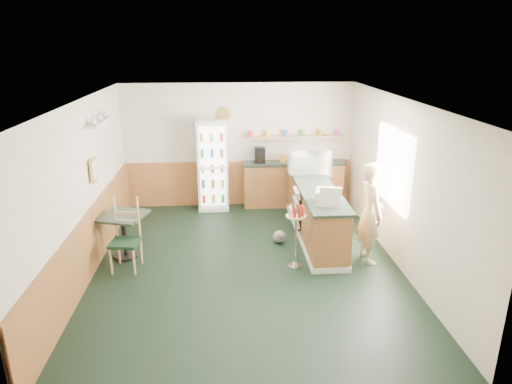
{
  "coord_description": "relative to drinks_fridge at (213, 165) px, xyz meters",
  "views": [
    {
      "loc": [
        -0.33,
        -6.8,
        3.57
      ],
      "look_at": [
        0.21,
        0.6,
        1.07
      ],
      "focal_mm": 32.0,
      "sensor_mm": 36.0,
      "label": 1
    }
  ],
  "objects": [
    {
      "name": "cash_register",
      "position": [
        1.92,
        -2.62,
        0.14
      ],
      "size": [
        0.48,
        0.49,
        0.22
      ],
      "primitive_type": "cube",
      "rotation": [
        0.0,
        0.0,
        -0.25
      ],
      "color": "beige",
      "rests_on": "service_counter"
    },
    {
      "name": "condiment_stand",
      "position": [
        1.37,
        -2.83,
        -0.29
      ],
      "size": [
        0.33,
        0.33,
        1.04
      ],
      "rotation": [
        0.0,
        0.0,
        -0.4
      ],
      "color": "silver",
      "rests_on": "ground"
    },
    {
      "name": "display_case",
      "position": [
        1.92,
        -0.95,
        0.26
      ],
      "size": [
        0.83,
        0.43,
        0.47
      ],
      "color": "silver",
      "rests_on": "service_counter"
    },
    {
      "name": "service_counter",
      "position": [
        1.92,
        -1.67,
        -0.53
      ],
      "size": [
        0.68,
        3.01,
        1.01
      ],
      "color": "#9F6433",
      "rests_on": "ground"
    },
    {
      "name": "cafe_chair",
      "position": [
        -1.37,
        -2.65,
        -0.37
      ],
      "size": [
        0.49,
        0.49,
        1.18
      ],
      "rotation": [
        0.0,
        0.0,
        -0.13
      ],
      "color": "black",
      "rests_on": "ground"
    },
    {
      "name": "shopkeeper",
      "position": [
        2.62,
        -2.72,
        -0.13
      ],
      "size": [
        0.46,
        0.6,
        1.71
      ],
      "primitive_type": "imported",
      "rotation": [
        0.0,
        0.0,
        1.65
      ],
      "color": "tan",
      "rests_on": "ground"
    },
    {
      "name": "ground",
      "position": [
        0.57,
        -2.74,
        -0.99
      ],
      "size": [
        6.0,
        6.0,
        0.0
      ],
      "primitive_type": "plane",
      "color": "black",
      "rests_on": "ground"
    },
    {
      "name": "drinks_fridge",
      "position": [
        0.0,
        0.0,
        0.0
      ],
      "size": [
        0.65,
        0.54,
        1.97
      ],
      "color": "white",
      "rests_on": "ground"
    },
    {
      "name": "newspaper_rack",
      "position": [
        1.57,
        -1.73,
        -0.39
      ],
      "size": [
        0.09,
        0.46,
        0.73
      ],
      "color": "black",
      "rests_on": "ground"
    },
    {
      "name": "dog_doorstop",
      "position": [
        1.23,
        -1.93,
        -0.86
      ],
      "size": [
        0.23,
        0.29,
        0.27
      ],
      "rotation": [
        0.0,
        0.0,
        0.21
      ],
      "color": "gray",
      "rests_on": "ground"
    },
    {
      "name": "back_counter",
      "position": [
        1.76,
        0.06,
        -0.44
      ],
      "size": [
        2.24,
        0.42,
        1.69
      ],
      "color": "#9F6433",
      "rests_on": "ground"
    },
    {
      "name": "room_envelope",
      "position": [
        0.35,
        -2.01,
        0.54
      ],
      "size": [
        5.04,
        6.02,
        2.72
      ],
      "color": "beige",
      "rests_on": "ground"
    },
    {
      "name": "cafe_table",
      "position": [
        -1.48,
        -2.3,
        -0.44
      ],
      "size": [
        0.88,
        0.88,
        0.78
      ],
      "rotation": [
        0.0,
        0.0,
        -0.3
      ],
      "color": "black",
      "rests_on": "ground"
    }
  ]
}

